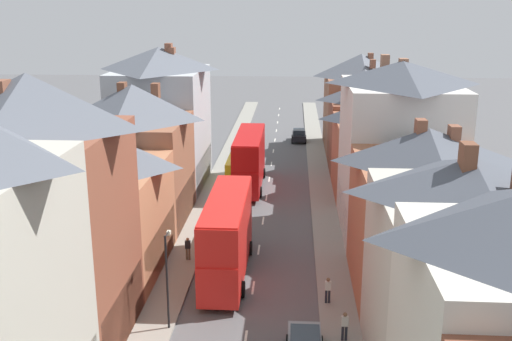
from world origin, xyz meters
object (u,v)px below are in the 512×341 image
(double_decker_bus_lead, at_px, (249,159))
(street_lamp, at_px, (167,274))
(pedestrian_mid_right, at_px, (328,289))
(double_decker_bus_mid_street, at_px, (227,235))
(delivery_van, at_px, (238,169))
(pedestrian_mid_left, at_px, (345,325))
(pedestrian_far_left, at_px, (188,247))
(car_mid_black, at_px, (299,135))
(car_parked_right_a, at_px, (244,154))
(car_parked_left_a, at_px, (219,230))

(double_decker_bus_lead, distance_m, street_lamp, 26.42)
(pedestrian_mid_right, distance_m, street_lamp, 9.61)
(street_lamp, bearing_deg, double_decker_bus_mid_street, 70.53)
(double_decker_bus_mid_street, distance_m, street_lamp, 7.34)
(delivery_van, height_order, pedestrian_mid_left, delivery_van)
(pedestrian_mid_left, xyz_separation_m, pedestrian_mid_right, (-0.66, 4.04, 0.00))
(pedestrian_far_left, bearing_deg, car_mid_black, 78.23)
(double_decker_bus_mid_street, bearing_deg, double_decker_bus_lead, 90.00)
(double_decker_bus_mid_street, distance_m, delivery_van, 21.17)
(car_mid_black, xyz_separation_m, pedestrian_far_left, (-7.85, -37.67, 0.21))
(car_parked_right_a, xyz_separation_m, street_lamp, (-1.15, -36.32, 2.44))
(pedestrian_mid_left, xyz_separation_m, street_lamp, (-9.45, 0.82, 2.21))
(car_parked_left_a, height_order, delivery_van, delivery_van)
(car_parked_right_a, bearing_deg, pedestrian_mid_right, -77.01)
(car_mid_black, bearing_deg, double_decker_bus_lead, -103.67)
(pedestrian_far_left, bearing_deg, street_lamp, -86.76)
(double_decker_bus_mid_street, height_order, street_lamp, street_lamp)
(car_mid_black, relative_size, pedestrian_mid_left, 2.36)
(double_decker_bus_lead, height_order, double_decker_bus_mid_street, same)
(car_parked_left_a, distance_m, street_lamp, 12.97)
(pedestrian_far_left, bearing_deg, pedestrian_mid_right, -31.12)
(car_parked_right_a, bearing_deg, double_decker_bus_lead, -82.65)
(car_parked_left_a, relative_size, car_parked_right_a, 0.98)
(car_parked_left_a, distance_m, pedestrian_mid_left, 15.86)
(car_parked_right_a, height_order, delivery_van, delivery_van)
(car_mid_black, distance_m, delivery_van, 19.52)
(double_decker_bus_mid_street, height_order, pedestrian_far_left, double_decker_bus_mid_street)
(car_mid_black, height_order, street_lamp, street_lamp)
(double_decker_bus_lead, relative_size, car_mid_black, 2.84)
(double_decker_bus_mid_street, height_order, car_parked_right_a, double_decker_bus_mid_street)
(double_decker_bus_mid_street, relative_size, car_parked_left_a, 2.81)
(double_decker_bus_mid_street, bearing_deg, pedestrian_mid_left, -47.80)
(car_parked_right_a, bearing_deg, delivery_van, -90.00)
(car_parked_right_a, relative_size, car_mid_black, 1.03)
(double_decker_bus_mid_street, height_order, pedestrian_mid_left, double_decker_bus_mid_street)
(car_parked_right_a, bearing_deg, pedestrian_mid_left, -77.41)
(car_parked_right_a, height_order, pedestrian_mid_right, pedestrian_mid_right)
(car_parked_right_a, relative_size, delivery_van, 0.76)
(car_mid_black, bearing_deg, street_lamp, -98.98)
(car_parked_left_a, distance_m, car_parked_right_a, 23.62)
(double_decker_bus_lead, distance_m, car_mid_black, 20.87)
(car_parked_left_a, relative_size, street_lamp, 0.70)
(car_parked_left_a, xyz_separation_m, pedestrian_mid_right, (7.63, -9.47, 0.19))
(delivery_van, bearing_deg, pedestrian_mid_left, -73.93)
(pedestrian_mid_right, bearing_deg, car_parked_right_a, 102.99)
(double_decker_bus_lead, height_order, delivery_van, double_decker_bus_lead)
(car_mid_black, bearing_deg, car_parked_right_a, -121.35)
(car_parked_right_a, relative_size, pedestrian_mid_right, 2.44)
(delivery_van, distance_m, pedestrian_mid_right, 25.92)
(pedestrian_mid_right, bearing_deg, car_mid_black, 91.90)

